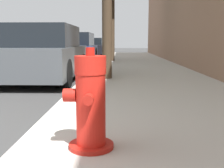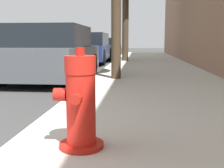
{
  "view_description": "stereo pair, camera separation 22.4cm",
  "coord_description": "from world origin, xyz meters",
  "px_view_note": "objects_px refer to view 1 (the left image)",
  "views": [
    {
      "loc": [
        2.75,
        -1.88,
        1.0
      ],
      "look_at": [
        2.66,
        1.47,
        0.49
      ],
      "focal_mm": 45.0,
      "sensor_mm": 36.0,
      "label": 1
    },
    {
      "loc": [
        2.97,
        -1.87,
        1.0
      ],
      "look_at": [
        2.66,
        1.47,
        0.49
      ],
      "focal_mm": 45.0,
      "sensor_mm": 36.0,
      "label": 2
    }
  ],
  "objects_px": {
    "parked_car_near": "(41,54)",
    "parked_car_far": "(91,47)",
    "parked_car_mid": "(75,49)",
    "fire_hydrant": "(90,104)"
  },
  "relations": [
    {
      "from": "parked_car_near",
      "to": "parked_car_far",
      "type": "xyz_separation_m",
      "value": [
        0.01,
        12.42,
        -0.07
      ]
    },
    {
      "from": "parked_car_mid",
      "to": "parked_car_far",
      "type": "relative_size",
      "value": 1.03
    },
    {
      "from": "fire_hydrant",
      "to": "parked_car_far",
      "type": "relative_size",
      "value": 0.19
    },
    {
      "from": "fire_hydrant",
      "to": "parked_car_mid",
      "type": "relative_size",
      "value": 0.19
    },
    {
      "from": "fire_hydrant",
      "to": "parked_car_far",
      "type": "distance_m",
      "value": 17.52
    },
    {
      "from": "parked_car_mid",
      "to": "parked_car_far",
      "type": "height_order",
      "value": "parked_car_mid"
    },
    {
      "from": "fire_hydrant",
      "to": "parked_car_near",
      "type": "distance_m",
      "value": 5.32
    },
    {
      "from": "parked_car_near",
      "to": "parked_car_mid",
      "type": "xyz_separation_m",
      "value": [
        -0.08,
        5.77,
        -0.0
      ]
    },
    {
      "from": "fire_hydrant",
      "to": "parked_car_far",
      "type": "bearing_deg",
      "value": 95.8
    },
    {
      "from": "parked_car_near",
      "to": "parked_car_far",
      "type": "bearing_deg",
      "value": 89.96
    }
  ]
}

